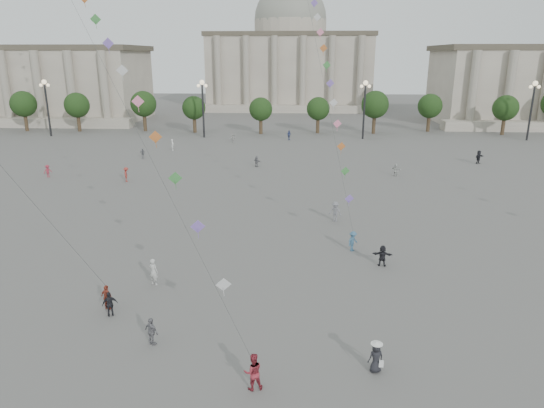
{
  "coord_description": "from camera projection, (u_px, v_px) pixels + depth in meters",
  "views": [
    {
      "loc": [
        3.03,
        -21.2,
        14.98
      ],
      "look_at": [
        1.19,
        12.0,
        4.76
      ],
      "focal_mm": 32.0,
      "sensor_mm": 36.0,
      "label": 1
    }
  ],
  "objects": [
    {
      "name": "ground",
      "position": [
        236.0,
        361.0,
        24.8
      ],
      "size": [
        360.0,
        360.0,
        0.0
      ],
      "primitive_type": "plane",
      "color": "#5A5754",
      "rests_on": "ground"
    },
    {
      "name": "hall_central",
      "position": [
        290.0,
        58.0,
        143.94
      ],
      "size": [
        48.3,
        34.3,
        35.5
      ],
      "color": "#9F9385",
      "rests_on": "ground"
    },
    {
      "name": "tree_row",
      "position": [
        284.0,
        105.0,
        97.66
      ],
      "size": [
        137.12,
        5.12,
        8.0
      ],
      "color": "#39281C",
      "rests_on": "ground"
    },
    {
      "name": "lamp_post_far_west",
      "position": [
        46.0,
        97.0,
        91.83
      ],
      "size": [
        2.0,
        0.9,
        10.65
      ],
      "color": "#262628",
      "rests_on": "ground"
    },
    {
      "name": "lamp_post_mid_west",
      "position": [
        203.0,
        98.0,
        90.24
      ],
      "size": [
        2.0,
        0.9,
        10.65
      ],
      "color": "#262628",
      "rests_on": "ground"
    },
    {
      "name": "lamp_post_mid_east",
      "position": [
        365.0,
        99.0,
        88.65
      ],
      "size": [
        2.0,
        0.9,
        10.65
      ],
      "color": "#262628",
      "rests_on": "ground"
    },
    {
      "name": "lamp_post_far_east",
      "position": [
        533.0,
        100.0,
        87.06
      ],
      "size": [
        2.0,
        0.9,
        10.65
      ],
      "color": "#262628",
      "rests_on": "ground"
    },
    {
      "name": "person_crowd_0",
      "position": [
        289.0,
        135.0,
        89.37
      ],
      "size": [
        1.05,
        1.03,
        1.78
      ],
      "primitive_type": "imported",
      "rotation": [
        0.0,
        0.0,
        0.76
      ],
      "color": "#36447B",
      "rests_on": "ground"
    },
    {
      "name": "person_crowd_2",
      "position": [
        48.0,
        171.0,
        61.98
      ],
      "size": [
        1.15,
        1.16,
        1.61
      ],
      "primitive_type": "imported",
      "rotation": [
        0.0,
        0.0,
        0.81
      ],
      "color": "#9F2B3C",
      "rests_on": "ground"
    },
    {
      "name": "person_crowd_3",
      "position": [
        382.0,
        256.0,
        35.8
      ],
      "size": [
        1.54,
        0.68,
        1.61
      ],
      "primitive_type": "imported",
      "rotation": [
        0.0,
        0.0,
        3.0
      ],
      "color": "black",
      "rests_on": "ground"
    },
    {
      "name": "person_crowd_4",
      "position": [
        233.0,
        138.0,
        86.86
      ],
      "size": [
        1.25,
        1.38,
        1.53
      ],
      "primitive_type": "imported",
      "rotation": [
        0.0,
        0.0,
        4.02
      ],
      "color": "silver",
      "rests_on": "ground"
    },
    {
      "name": "person_crowd_6",
      "position": [
        335.0,
        212.0,
        45.39
      ],
      "size": [
        1.44,
        1.21,
        1.93
      ],
      "primitive_type": "imported",
      "rotation": [
        0.0,
        0.0,
        5.81
      ],
      "color": "slate",
      "rests_on": "ground"
    },
    {
      "name": "person_crowd_7",
      "position": [
        396.0,
        170.0,
        62.67
      ],
      "size": [
        1.36,
        1.44,
        1.62
      ],
      "primitive_type": "imported",
      "rotation": [
        0.0,
        0.0,
        2.3
      ],
      "color": "beige",
      "rests_on": "ground"
    },
    {
      "name": "person_crowd_9",
      "position": [
        479.0,
        157.0,
        69.71
      ],
      "size": [
        1.76,
        1.57,
        1.94
      ],
      "primitive_type": "imported",
      "rotation": [
        0.0,
        0.0,
        0.68
      ],
      "color": "black",
      "rests_on": "ground"
    },
    {
      "name": "person_crowd_10",
      "position": [
        173.0,
        145.0,
        79.56
      ],
      "size": [
        0.49,
        0.7,
        1.82
      ],
      "primitive_type": "imported",
      "rotation": [
        0.0,
        0.0,
        1.65
      ],
      "color": "white",
      "rests_on": "ground"
    },
    {
      "name": "person_crowd_12",
      "position": [
        257.0,
        161.0,
        67.85
      ],
      "size": [
        1.3,
        1.28,
        1.49
      ],
      "primitive_type": "imported",
      "rotation": [
        0.0,
        0.0,
        2.37
      ],
      "color": "slate",
      "rests_on": "ground"
    },
    {
      "name": "person_crowd_13",
      "position": [
        153.0,
        272.0,
        32.82
      ],
      "size": [
        0.81,
        0.69,
        1.89
      ],
      "primitive_type": "imported",
      "rotation": [
        0.0,
        0.0,
        2.73
      ],
      "color": "#B8B8B3",
      "rests_on": "ground"
    },
    {
      "name": "person_crowd_16",
      "position": [
        143.0,
        153.0,
        73.44
      ],
      "size": [
        0.9,
        0.4,
        1.52
      ],
      "primitive_type": "imported",
      "rotation": [
        0.0,
        0.0,
        6.25
      ],
      "color": "slate",
      "rests_on": "ground"
    },
    {
      "name": "person_crowd_17",
      "position": [
        126.0,
        174.0,
        59.81
      ],
      "size": [
        0.99,
        1.31,
        1.81
      ],
      "primitive_type": "imported",
      "rotation": [
        0.0,
        0.0,
        1.88
      ],
      "color": "#A0322B",
      "rests_on": "ground"
    },
    {
      "name": "tourist_0",
      "position": [
        107.0,
        297.0,
        29.63
      ],
      "size": [
        1.02,
        0.78,
        1.61
      ],
      "primitive_type": "imported",
      "rotation": [
        0.0,
        0.0,
        2.68
      ],
      "color": "#9D3C2A",
      "rests_on": "ground"
    },
    {
      "name": "tourist_3",
      "position": [
        152.0,
        332.0,
        25.96
      ],
      "size": [
        1.0,
        0.84,
        1.6
      ],
      "primitive_type": "imported",
      "rotation": [
        0.0,
        0.0,
        2.57
      ],
      "color": "slate",
      "rests_on": "ground"
    },
    {
      "name": "tourist_4",
      "position": [
        110.0,
        304.0,
        28.87
      ],
      "size": [
        0.99,
        0.75,
        1.56
      ],
      "primitive_type": "imported",
      "rotation": [
        0.0,
        0.0,
        3.6
      ],
      "color": "black",
      "rests_on": "ground"
    },
    {
      "name": "kite_flyer_0",
      "position": [
        253.0,
        372.0,
        22.47
      ],
      "size": [
        1.06,
        0.92,
        1.85
      ],
      "primitive_type": "imported",
      "rotation": [
        0.0,
        0.0,
        3.42
      ],
      "color": "maroon",
      "rests_on": "ground"
    },
    {
      "name": "kite_flyer_1",
      "position": [
        353.0,
        241.0,
        38.53
      ],
      "size": [
        1.17,
        1.2,
        1.65
      ],
      "primitive_type": "imported",
      "rotation": [
        0.0,
        0.0,
        0.84
      ],
      "color": "#385F7F",
      "rests_on": "ground"
    },
    {
      "name": "hat_person",
      "position": [
        376.0,
        357.0,
        23.74
      ],
      "size": [
        0.9,
        0.73,
        1.69
      ],
      "color": "black",
      "rests_on": "ground"
    }
  ]
}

